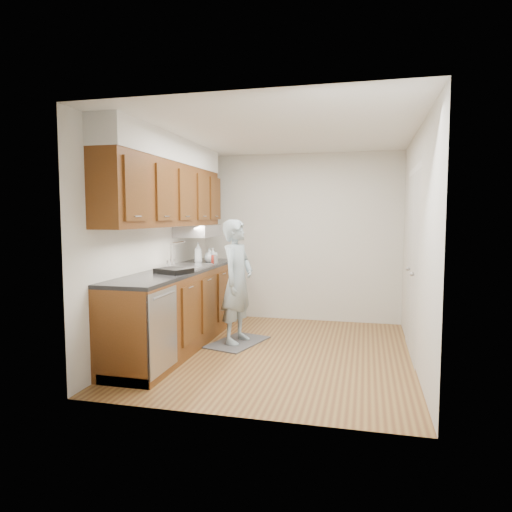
{
  "coord_description": "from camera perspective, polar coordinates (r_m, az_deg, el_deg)",
  "views": [
    {
      "loc": [
        0.97,
        -5.07,
        1.57
      ],
      "look_at": [
        -0.31,
        0.25,
        1.09
      ],
      "focal_mm": 32.0,
      "sensor_mm": 36.0,
      "label": 1
    }
  ],
  "objects": [
    {
      "name": "floor",
      "position": [
        5.4,
        2.63,
        -11.94
      ],
      "size": [
        3.5,
        3.5,
        0.0
      ],
      "primitive_type": "plane",
      "color": "olive",
      "rests_on": "ground"
    },
    {
      "name": "ceiling",
      "position": [
        5.24,
        2.74,
        15.19
      ],
      "size": [
        3.5,
        3.5,
        0.0
      ],
      "primitive_type": "plane",
      "rotation": [
        3.14,
        0.0,
        0.0
      ],
      "color": "white",
      "rests_on": "wall_left"
    },
    {
      "name": "wall_left",
      "position": [
        5.65,
        -12.44,
        1.62
      ],
      "size": [
        0.02,
        3.5,
        2.5
      ],
      "primitive_type": "cube",
      "color": "beige",
      "rests_on": "floor"
    },
    {
      "name": "wall_right",
      "position": [
        5.11,
        19.46,
        1.1
      ],
      "size": [
        0.02,
        3.5,
        2.5
      ],
      "primitive_type": "cube",
      "color": "beige",
      "rests_on": "floor"
    },
    {
      "name": "wall_back",
      "position": [
        6.89,
        5.44,
        2.31
      ],
      "size": [
        3.0,
        0.02,
        2.5
      ],
      "primitive_type": "cube",
      "color": "beige",
      "rests_on": "floor"
    },
    {
      "name": "counter",
      "position": [
        5.62,
        -9.53,
        -6.18
      ],
      "size": [
        0.64,
        2.8,
        1.3
      ],
      "color": "brown",
      "rests_on": "floor"
    },
    {
      "name": "upper_cabinets",
      "position": [
        5.62,
        -10.81,
        8.76
      ],
      "size": [
        0.47,
        2.8,
        1.21
      ],
      "color": "brown",
      "rests_on": "wall_left"
    },
    {
      "name": "closet_door",
      "position": [
        5.42,
        18.94,
        -1.06
      ],
      "size": [
        0.02,
        1.22,
        2.05
      ],
      "primitive_type": "cube",
      "color": "white",
      "rests_on": "wall_right"
    },
    {
      "name": "floor_mat",
      "position": [
        5.77,
        -2.34,
        -10.72
      ],
      "size": [
        0.71,
        0.94,
        0.02
      ],
      "primitive_type": "cube",
      "rotation": [
        0.0,
        0.0,
        -0.29
      ],
      "color": "#565658",
      "rests_on": "floor"
    },
    {
      "name": "person",
      "position": [
        5.6,
        -2.37,
        -2.16
      ],
      "size": [
        0.51,
        0.67,
        1.72
      ],
      "primitive_type": "imported",
      "rotation": [
        0.0,
        0.0,
        1.38
      ],
      "color": "#91A6B1",
      "rests_on": "floor_mat"
    },
    {
      "name": "soap_bottle_a",
      "position": [
        6.21,
        -7.24,
        0.41
      ],
      "size": [
        0.14,
        0.14,
        0.28
      ],
      "primitive_type": "imported",
      "rotation": [
        0.0,
        0.0,
        0.38
      ],
      "color": "white",
      "rests_on": "counter"
    },
    {
      "name": "soap_bottle_b",
      "position": [
        6.33,
        -5.41,
        0.15
      ],
      "size": [
        0.12,
        0.12,
        0.2
      ],
      "primitive_type": "imported",
      "rotation": [
        0.0,
        0.0,
        -0.54
      ],
      "color": "white",
      "rests_on": "counter"
    },
    {
      "name": "soap_bottle_c",
      "position": [
        6.34,
        -5.84,
        0.12
      ],
      "size": [
        0.21,
        0.21,
        0.19
      ],
      "primitive_type": "imported",
      "rotation": [
        0.0,
        0.0,
        0.85
      ],
      "color": "white",
      "rests_on": "counter"
    },
    {
      "name": "soda_can",
      "position": [
        6.15,
        -5.35,
        -0.4
      ],
      "size": [
        0.06,
        0.06,
        0.11
      ],
      "primitive_type": "cylinder",
      "rotation": [
        0.0,
        0.0,
        0.0
      ],
      "color": "red",
      "rests_on": "counter"
    },
    {
      "name": "steel_can",
      "position": [
        6.13,
        -5.06,
        -0.42
      ],
      "size": [
        0.07,
        0.07,
        0.11
      ],
      "primitive_type": "cylinder",
      "rotation": [
        0.0,
        0.0,
        -0.26
      ],
      "color": "#A5A5AA",
      "rests_on": "counter"
    },
    {
      "name": "dish_rack",
      "position": [
        5.14,
        -10.24,
        -1.82
      ],
      "size": [
        0.43,
        0.4,
        0.06
      ],
      "primitive_type": "cube",
      "rotation": [
        0.0,
        0.0,
        -0.36
      ],
      "color": "black",
      "rests_on": "counter"
    }
  ]
}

